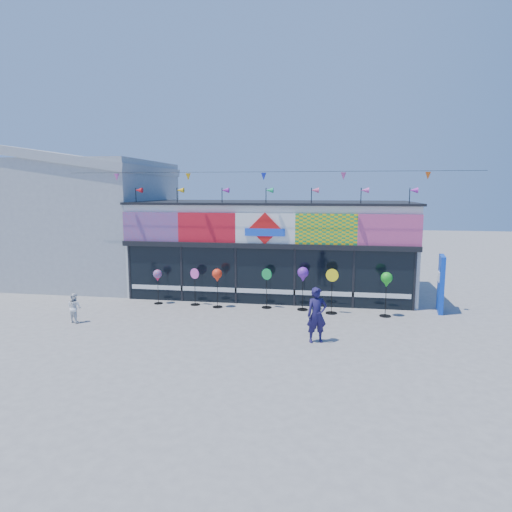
% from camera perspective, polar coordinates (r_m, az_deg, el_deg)
% --- Properties ---
extents(ground, '(80.00, 80.00, 0.00)m').
position_cam_1_polar(ground, '(15.42, -0.75, -9.16)').
color(ground, slate).
rests_on(ground, ground).
extents(kite_shop, '(16.00, 5.70, 5.31)m').
position_cam_1_polar(kite_shop, '(20.75, 2.14, 1.15)').
color(kite_shop, white).
rests_on(kite_shop, ground).
extents(neighbour_building, '(8.18, 7.20, 6.87)m').
position_cam_1_polar(neighbour_building, '(24.95, -21.01, 4.48)').
color(neighbour_building, '#AAADAF').
rests_on(neighbour_building, ground).
extents(blue_sign, '(0.31, 1.10, 2.17)m').
position_cam_1_polar(blue_sign, '(18.68, 22.11, -3.23)').
color(blue_sign, '#0D3DC3').
rests_on(blue_sign, ground).
extents(spinner_0, '(0.36, 0.36, 1.42)m').
position_cam_1_polar(spinner_0, '(18.95, -12.20, -2.51)').
color(spinner_0, black).
rests_on(spinner_0, ground).
extents(spinner_1, '(0.40, 0.38, 1.50)m').
position_cam_1_polar(spinner_1, '(18.55, -7.65, -3.70)').
color(spinner_1, black).
rests_on(spinner_1, ground).
extents(spinner_2, '(0.39, 0.39, 1.55)m').
position_cam_1_polar(spinner_2, '(18.00, -4.87, -2.58)').
color(spinner_2, black).
rests_on(spinner_2, ground).
extents(spinner_3, '(0.42, 0.40, 1.57)m').
position_cam_1_polar(spinner_3, '(17.94, 1.35, -3.92)').
color(spinner_3, black).
rests_on(spinner_3, ground).
extents(spinner_4, '(0.43, 0.43, 1.69)m').
position_cam_1_polar(spinner_4, '(17.61, 5.89, -2.46)').
color(spinner_4, black).
rests_on(spinner_4, ground).
extents(spinner_5, '(0.47, 0.43, 1.70)m').
position_cam_1_polar(spinner_5, '(17.34, 9.46, -4.22)').
color(spinner_5, black).
rests_on(spinner_5, ground).
extents(spinner_6, '(0.42, 0.42, 1.66)m').
position_cam_1_polar(spinner_6, '(17.29, 16.00, -3.04)').
color(spinner_6, black).
rests_on(spinner_6, ground).
extents(adult_man, '(0.72, 0.58, 1.70)m').
position_cam_1_polar(adult_man, '(14.09, 7.60, -7.33)').
color(adult_man, '#1B1645').
rests_on(adult_man, ground).
extents(child, '(0.58, 0.45, 1.05)m').
position_cam_1_polar(child, '(17.29, -21.75, -6.03)').
color(child, white).
rests_on(child, ground).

